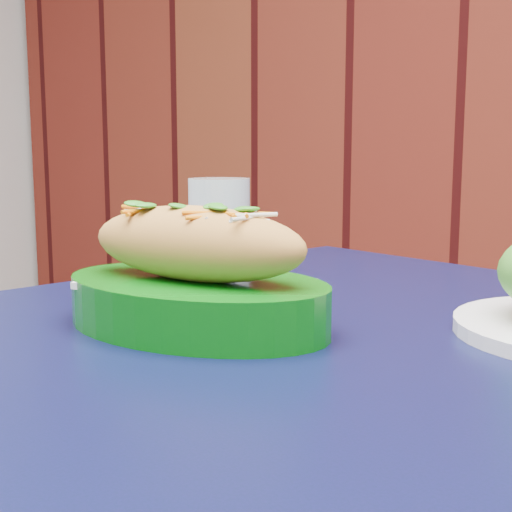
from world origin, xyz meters
The scene contains 3 objects.
cafe_table centered at (0.09, 1.18, 0.66)m, with size 0.98×0.98×0.75m.
banh_mi_basket centered at (-0.05, 1.15, 0.79)m, with size 0.26×0.17×0.12m.
water_glass centered at (-0.18, 1.35, 0.81)m, with size 0.07×0.07×0.12m, color silver.
Camera 1 is at (0.33, 0.66, 0.91)m, focal length 50.00 mm.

